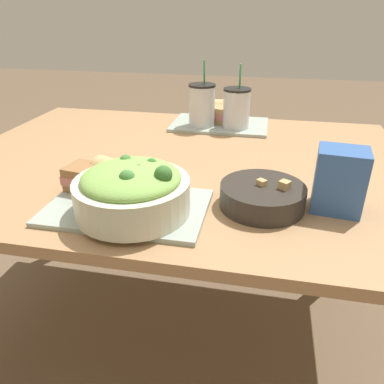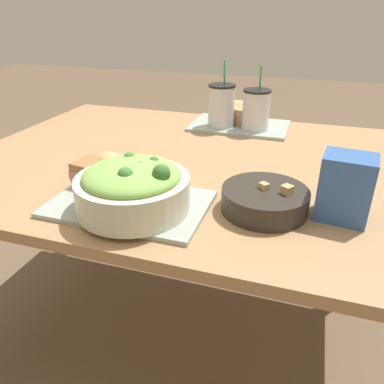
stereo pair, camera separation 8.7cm
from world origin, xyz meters
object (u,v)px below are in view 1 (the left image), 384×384
object	(u,v)px
baguette_near	(117,175)
drink_cup_red	(236,109)
drink_cup_dark	(202,106)
sandwich_near	(92,179)
sandwich_far	(221,115)
chip_bag	(339,180)
baguette_far	(222,109)
soup_bowl	(262,195)
salad_bowl	(132,190)

from	to	relation	value
baguette_near	drink_cup_red	xyz separation A→B (m)	(0.25, 0.61, 0.03)
drink_cup_dark	drink_cup_red	distance (m)	0.14
sandwich_near	baguette_near	world-z (taller)	baguette_near
sandwich_far	chip_bag	xyz separation A→B (m)	(0.36, -0.64, 0.03)
baguette_near	baguette_far	xyz separation A→B (m)	(0.17, 0.73, 0.00)
soup_bowl	drink_cup_red	size ratio (longest dim) A/B	0.86
salad_bowl	sandwich_far	distance (m)	0.78
sandwich_near	drink_cup_dark	size ratio (longest dim) A/B	0.57
soup_bowl	drink_cup_red	xyz separation A→B (m)	(-0.12, 0.61, 0.05)
drink_cup_red	chip_bag	distance (m)	0.66
soup_bowl	drink_cup_dark	world-z (taller)	drink_cup_dark
salad_bowl	baguette_far	world-z (taller)	salad_bowl
soup_bowl	sandwich_far	size ratio (longest dim) A/B	1.26
soup_bowl	baguette_far	bearing A→B (deg)	105.00
drink_cup_red	baguette_near	bearing A→B (deg)	-111.97
drink_cup_red	chip_bag	bearing A→B (deg)	-63.08
baguette_far	chip_bag	size ratio (longest dim) A/B	0.92
soup_bowl	sandwich_far	bearing A→B (deg)	105.90
drink_cup_dark	soup_bowl	bearing A→B (deg)	-66.93
soup_bowl	sandwich_far	xyz separation A→B (m)	(-0.19, 0.66, 0.01)
drink_cup_red	drink_cup_dark	bearing A→B (deg)	180.00
sandwich_far	drink_cup_red	distance (m)	0.09
soup_bowl	baguette_near	distance (m)	0.37
sandwich_near	sandwich_far	size ratio (longest dim) A/B	0.88
salad_bowl	sandwich_near	xyz separation A→B (m)	(-0.14, 0.09, -0.02)
drink_cup_dark	baguette_near	bearing A→B (deg)	-100.33
drink_cup_dark	chip_bag	xyz separation A→B (m)	(0.43, -0.59, -0.01)
soup_bowl	sandwich_far	world-z (taller)	same
salad_bowl	sandwich_near	bearing A→B (deg)	148.79
soup_bowl	baguette_near	bearing A→B (deg)	-179.91
salad_bowl	sandwich_near	distance (m)	0.17
salad_bowl	chip_bag	world-z (taller)	chip_bag
sandwich_near	soup_bowl	bearing A→B (deg)	11.53
chip_bag	baguette_far	bearing A→B (deg)	124.17
baguette_far	chip_bag	world-z (taller)	chip_bag
soup_bowl	baguette_far	world-z (taller)	baguette_far
drink_cup_red	salad_bowl	bearing A→B (deg)	-103.21
sandwich_near	baguette_far	world-z (taller)	baguette_far
soup_bowl	drink_cup_dark	size ratio (longest dim) A/B	0.82
sandwich_far	drink_cup_dark	world-z (taller)	drink_cup_dark
sandwich_near	sandwich_far	distance (m)	0.73
salad_bowl	drink_cup_red	world-z (taller)	drink_cup_red
chip_bag	sandwich_far	bearing A→B (deg)	126.16
drink_cup_dark	drink_cup_red	bearing A→B (deg)	0.00
sandwich_near	chip_bag	size ratio (longest dim) A/B	0.94
drink_cup_dark	drink_cup_red	size ratio (longest dim) A/B	1.04
baguette_near	chip_bag	bearing A→B (deg)	-62.42
sandwich_near	chip_bag	distance (m)	0.61
salad_bowl	baguette_near	distance (m)	0.13
salad_bowl	baguette_near	size ratio (longest dim) A/B	1.69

